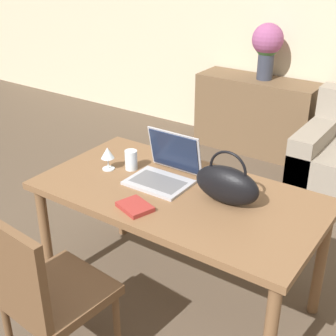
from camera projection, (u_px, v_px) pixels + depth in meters
The scene contains 9 objects.
dining_table at pixel (178, 204), 2.54m from camera, with size 1.54×0.82×0.73m.
chair at pixel (43, 291), 2.11m from camera, with size 0.48×0.48×0.92m.
sideboard at pixel (255, 115), 4.64m from camera, with size 1.17×0.40×0.74m.
laptop at pixel (166, 168), 2.60m from camera, with size 0.34×0.32×0.26m.
drinking_glass at pixel (131, 160), 2.72m from camera, with size 0.07×0.07×0.12m.
wine_glass at pixel (108, 154), 2.70m from camera, with size 0.08×0.08×0.14m.
handbag at pixel (227, 184), 2.35m from camera, with size 0.35×0.14×0.29m.
flower_vase at pixel (267, 45), 4.31m from camera, with size 0.29×0.29×0.52m.
book at pixel (135, 207), 2.33m from camera, with size 0.20×0.18×0.02m.
Camera 1 is at (1.15, -1.02, 1.94)m, focal length 50.00 mm.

